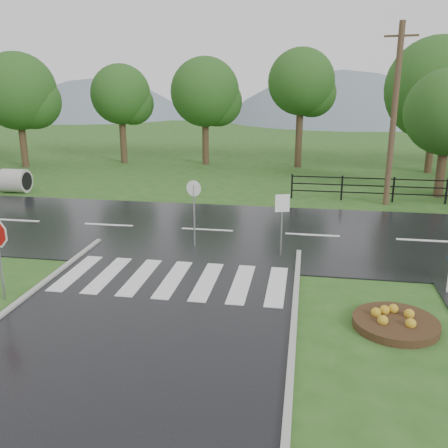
# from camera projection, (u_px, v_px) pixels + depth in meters

# --- Properties ---
(ground) EXTENTS (120.00, 120.00, 0.00)m
(ground) POSITION_uv_depth(u_px,v_px,m) (106.00, 380.00, 9.75)
(ground) COLOR #29531B
(ground) RESTS_ON ground
(main_road) EXTENTS (90.00, 8.00, 0.04)m
(main_road) POSITION_uv_depth(u_px,v_px,m) (207.00, 231.00, 19.21)
(main_road) COLOR black
(main_road) RESTS_ON ground
(crosswalk) EXTENTS (6.50, 2.80, 0.02)m
(crosswalk) POSITION_uv_depth(u_px,v_px,m) (173.00, 279.00, 14.47)
(crosswalk) COLOR silver
(crosswalk) RESTS_ON ground
(fence_west) EXTENTS (9.58, 0.08, 1.20)m
(fence_west) POSITION_uv_depth(u_px,v_px,m) (394.00, 187.00, 23.45)
(fence_west) COLOR black
(fence_west) RESTS_ON ground
(hills) EXTENTS (102.00, 48.00, 48.00)m
(hills) POSITION_uv_depth(u_px,v_px,m) (303.00, 224.00, 75.08)
(hills) COLOR slate
(hills) RESTS_ON ground
(treeline) EXTENTS (83.20, 5.20, 10.00)m
(treeline) POSITION_uv_depth(u_px,v_px,m) (265.00, 169.00, 32.30)
(treeline) COLOR #1D4916
(treeline) RESTS_ON ground
(flower_bed) EXTENTS (2.00, 2.00, 0.40)m
(flower_bed) POSITION_uv_depth(u_px,v_px,m) (396.00, 322.00, 11.75)
(flower_bed) COLOR #332111
(flower_bed) RESTS_ON ground
(reg_sign_small) EXTENTS (0.46, 0.15, 2.11)m
(reg_sign_small) POSITION_uv_depth(u_px,v_px,m) (282.00, 213.00, 16.01)
(reg_sign_small) COLOR #939399
(reg_sign_small) RESTS_ON ground
(reg_sign_round) EXTENTS (0.53, 0.18, 2.36)m
(reg_sign_round) POSITION_uv_depth(u_px,v_px,m) (194.00, 206.00, 16.99)
(reg_sign_round) COLOR #939399
(reg_sign_round) RESTS_ON ground
(utility_pole_east) EXTENTS (1.39, 0.50, 8.00)m
(utility_pole_east) POSITION_uv_depth(u_px,v_px,m) (394.00, 115.00, 22.09)
(utility_pole_east) COLOR #473523
(utility_pole_east) RESTS_ON ground
(entrance_tree_left) EXTENTS (4.08, 4.08, 6.15)m
(entrance_tree_left) POSITION_uv_depth(u_px,v_px,m) (448.00, 113.00, 23.54)
(entrance_tree_left) COLOR #3D2B1C
(entrance_tree_left) RESTS_ON ground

